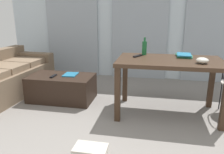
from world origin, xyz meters
The scene contains 13 objects.
ground_plane centered at (0.00, 1.27, 0.00)m, with size 8.01×8.01×0.00m, color gray.
wall_back centered at (0.00, 3.34, 1.32)m, with size 5.69×0.10×2.63m, color silver.
curtains centered at (0.00, 3.25, 1.18)m, with size 4.05×0.03×2.37m.
couch centered at (-2.16, 1.76, 0.30)m, with size 0.98×1.89×0.72m.
coffee_table centered at (-1.09, 1.74, 0.20)m, with size 1.00×0.58×0.40m.
craft_table centered at (0.54, 1.54, 0.66)m, with size 1.37×0.81×0.77m.
bottle_near centered at (0.19, 1.82, 0.87)m, with size 0.07×0.07×0.25m.
bowl centered at (0.91, 1.37, 0.80)m, with size 0.15×0.15×0.07m, color beige.
book_stack centered at (0.74, 1.76, 0.79)m, with size 0.23×0.29×0.04m.
tv_remote_on_table centered at (0.11, 1.66, 0.78)m, with size 0.04×0.19×0.02m, color black.
tv_remote_primary centered at (-1.19, 1.66, 0.41)m, with size 0.05×0.16×0.02m, color black.
magazine centered at (-0.96, 1.81, 0.41)m, with size 0.20×0.26×0.02m, color #1E668C.
shoebox centered at (-0.21, 0.33, 0.07)m, with size 0.32×0.20×0.15m.
Camera 1 is at (0.34, -1.42, 1.36)m, focal length 35.78 mm.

